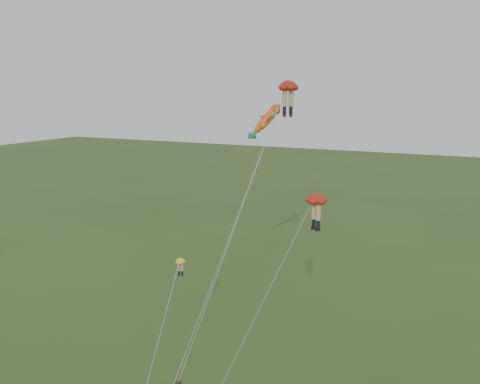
% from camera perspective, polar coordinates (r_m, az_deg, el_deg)
% --- Properties ---
extents(legs_kite_red_high, '(5.14, 12.40, 21.83)m').
position_cam_1_polar(legs_kite_red_high, '(43.82, 5.03, 10.65)').
color(legs_kite_red_high, red).
rests_on(legs_kite_red_high, ground).
extents(legs_kite_red_mid, '(6.45, 6.59, 14.57)m').
position_cam_1_polar(legs_kite_red_mid, '(34.83, 7.97, -1.37)').
color(legs_kite_red_mid, red).
rests_on(legs_kite_red_mid, ground).
extents(legs_kite_yellow, '(1.11, 6.42, 8.35)m').
position_cam_1_polar(legs_kite_yellow, '(41.62, -6.61, -8.27)').
color(legs_kite_yellow, yellow).
rests_on(legs_kite_yellow, ground).
extents(fish_kite, '(3.79, 12.76, 20.20)m').
position_cam_1_polar(fish_kite, '(44.15, 2.85, 7.65)').
color(fish_kite, gold).
rests_on(fish_kite, ground).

